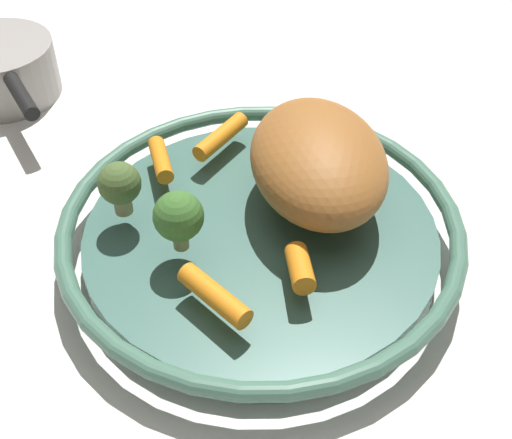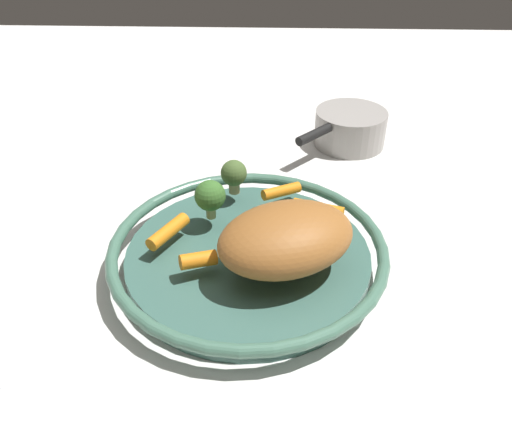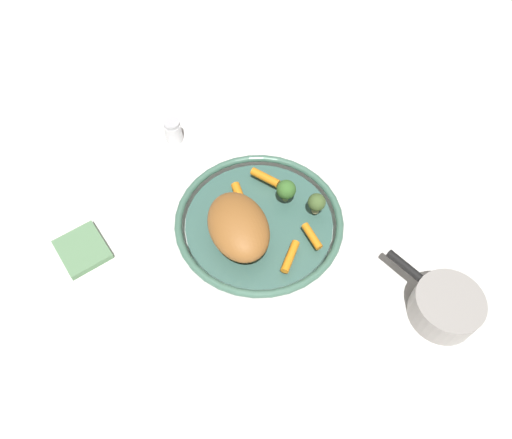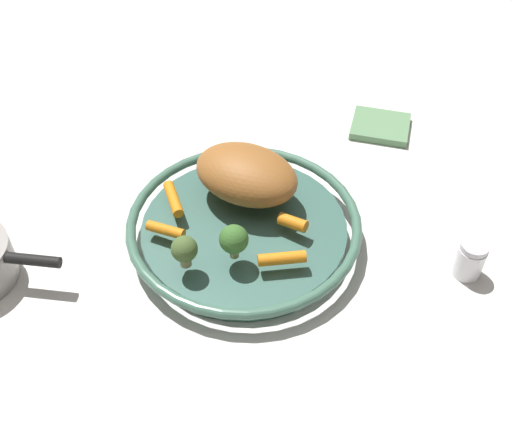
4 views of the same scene
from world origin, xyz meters
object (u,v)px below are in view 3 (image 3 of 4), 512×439
at_px(baby_carrot_left, 290,256).
at_px(broccoli_floret_mid, 317,203).
at_px(baby_carrot_center, 238,192).
at_px(serving_bowl, 259,223).
at_px(saucepan, 445,306).
at_px(baby_carrot_back, 312,236).
at_px(salt_shaker, 173,131).
at_px(dish_towel, 83,250).
at_px(roast_chicken_piece, 238,226).
at_px(broccoli_floret_small, 286,190).
at_px(baby_carrot_near_rim, 265,177).

height_order(baby_carrot_left, broccoli_floret_mid, broccoli_floret_mid).
bearing_deg(baby_carrot_center, baby_carrot_left, 37.83).
distance_m(serving_bowl, saucepan, 0.39).
distance_m(baby_carrot_back, salt_shaker, 0.44).
bearing_deg(baby_carrot_left, dish_towel, -91.85).
height_order(baby_carrot_center, broccoli_floret_mid, broccoli_floret_mid).
distance_m(serving_bowl, roast_chicken_piece, 0.08).
distance_m(roast_chicken_piece, broccoli_floret_mid, 0.17).
relative_size(baby_carrot_center, saucepan, 0.25).
xyz_separation_m(broccoli_floret_small, dish_towel, (0.13, -0.41, -0.07)).
bearing_deg(baby_carrot_back, dish_towel, -85.71).
relative_size(serving_bowl, baby_carrot_center, 8.16).
relative_size(saucepan, dish_towel, 1.67).
relative_size(baby_carrot_center, broccoli_floret_small, 0.79).
bearing_deg(salt_shaker, saucepan, 54.57).
bearing_deg(broccoli_floret_mid, salt_shaker, -123.14).
bearing_deg(dish_towel, baby_carrot_back, 94.29).
bearing_deg(broccoli_floret_small, baby_carrot_back, 30.77).
bearing_deg(salt_shaker, baby_carrot_left, 40.53).
height_order(baby_carrot_near_rim, salt_shaker, baby_carrot_near_rim).
height_order(serving_bowl, salt_shaker, salt_shaker).
xyz_separation_m(broccoli_floret_small, salt_shaker, (-0.19, -0.27, -0.05)).
xyz_separation_m(baby_carrot_back, baby_carrot_left, (0.05, -0.04, 0.00)).
bearing_deg(salt_shaker, roast_chicken_piece, 32.21).
xyz_separation_m(roast_chicken_piece, baby_carrot_center, (-0.10, -0.01, -0.03)).
distance_m(serving_bowl, broccoli_floret_mid, 0.13).
distance_m(baby_carrot_center, salt_shaker, 0.26).
bearing_deg(broccoli_floret_mid, baby_carrot_back, -6.22).
height_order(baby_carrot_left, baby_carrot_center, baby_carrot_center).
xyz_separation_m(serving_bowl, roast_chicken_piece, (0.05, -0.04, 0.06)).
xyz_separation_m(salt_shaker, saucepan, (0.41, 0.58, 0.00)).
bearing_deg(saucepan, baby_carrot_center, -118.77).
distance_m(baby_carrot_center, saucepan, 0.46).
xyz_separation_m(roast_chicken_piece, baby_carrot_back, (-0.00, 0.15, -0.03)).
bearing_deg(baby_carrot_near_rim, baby_carrot_left, 17.13).
height_order(baby_carrot_back, baby_carrot_left, same).
relative_size(broccoli_floret_small, saucepan, 0.32).
height_order(roast_chicken_piece, baby_carrot_back, roast_chicken_piece).
relative_size(roast_chicken_piece, dish_towel, 1.59).
relative_size(serving_bowl, baby_carrot_near_rim, 5.29).
xyz_separation_m(baby_carrot_center, broccoli_floret_small, (0.00, 0.10, 0.02)).
relative_size(baby_carrot_back, broccoli_floret_small, 1.07).
bearing_deg(baby_carrot_center, baby_carrot_near_rim, 129.26).
bearing_deg(baby_carrot_center, broccoli_floret_mid, 79.35).
distance_m(saucepan, dish_towel, 0.72).
bearing_deg(saucepan, baby_carrot_near_rim, -127.35).
xyz_separation_m(serving_bowl, saucepan, (0.17, 0.36, 0.01)).
height_order(serving_bowl, baby_carrot_back, baby_carrot_back).
height_order(baby_carrot_near_rim, baby_carrot_center, baby_carrot_center).
relative_size(serving_bowl, baby_carrot_left, 5.14).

